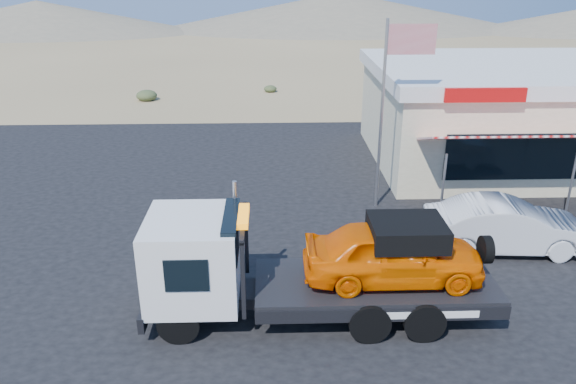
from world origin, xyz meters
name	(u,v)px	position (x,y,z in m)	size (l,w,h in m)	color
ground	(225,279)	(0.00, 0.00, 0.00)	(120.00, 120.00, 0.00)	olive
asphalt_lot	(297,227)	(2.00, 3.00, 0.01)	(32.00, 24.00, 0.02)	black
tow_truck	(312,262)	(2.11, -1.64, 1.39)	(7.73, 2.29, 2.58)	black
white_sedan	(507,226)	(7.77, 1.34, 0.75)	(1.54, 4.43, 1.46)	silver
jerky_store	(504,113)	(10.50, 8.97, 1.99)	(10.40, 9.97, 3.90)	beige
flagpole	(390,94)	(4.93, 4.50, 3.76)	(1.55, 0.10, 6.00)	#99999E
distant_hills	(173,15)	(-9.77, 55.14, 1.89)	(126.00, 48.00, 4.20)	#726B59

